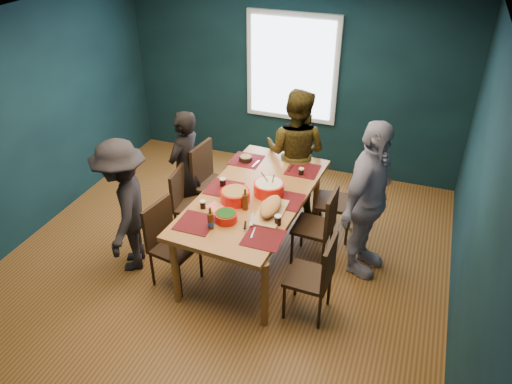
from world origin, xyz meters
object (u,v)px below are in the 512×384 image
chair_left_mid (186,199)px  bowl_salad (235,196)px  cutting_board (270,208)px  chair_left_near (167,238)px  bowl_herbs (226,217)px  person_near_left (124,207)px  person_back (296,153)px  chair_right_mid (321,222)px  chair_right_far (343,197)px  person_far_left (185,169)px  dining_table (254,200)px  bowl_dumpling (269,188)px  chair_left_far (210,177)px  person_right (368,201)px  chair_right_near (318,272)px

chair_left_mid → bowl_salad: bearing=-26.4°
cutting_board → chair_left_near: bearing=-158.5°
bowl_herbs → person_near_left: bearing=-176.5°
person_back → chair_right_mid: bearing=127.6°
chair_right_far → cutting_board: 1.23m
chair_left_near → person_far_left: 1.17m
dining_table → chair_left_near: bearing=-131.2°
chair_left_near → person_back: person_back is taller
chair_right_mid → bowl_dumpling: bearing=-170.7°
chair_left_far → dining_table: bearing=-27.5°
person_right → chair_left_mid: bearing=108.4°
chair_left_near → cutting_board: cutting_board is taller
chair_left_mid → chair_right_far: bearing=13.7°
bowl_dumpling → person_back: bearing=89.4°
dining_table → bowl_salad: 0.29m
person_far_left → bowl_herbs: size_ratio=6.61×
chair_right_far → chair_right_mid: (-0.13, -0.58, -0.02)m
person_back → bowl_dumpling: person_back is taller
dining_table → chair_right_near: size_ratio=2.41×
cutting_board → bowl_herbs: bearing=-144.7°
chair_right_near → cutting_board: cutting_board is taller
chair_right_mid → bowl_salad: bearing=-156.7°
chair_right_far → cutting_board: cutting_board is taller
dining_table → chair_right_near: chair_right_near is taller
person_back → bowl_dumpling: bearing=95.4°
chair_right_mid → bowl_herbs: bearing=-137.1°
chair_left_near → person_near_left: size_ratio=0.61×
bowl_salad → chair_right_near: bearing=-25.3°
dining_table → chair_left_far: size_ratio=2.20×
person_near_left → bowl_salad: 1.22m
person_right → cutting_board: (-0.93, -0.48, -0.00)m
chair_left_far → person_near_left: bearing=-104.3°
chair_left_far → chair_left_near: bearing=-79.6°
person_far_left → person_right: bearing=93.5°
chair_right_far → person_back: bearing=147.0°
person_far_left → bowl_herbs: 1.37m
chair_left_far → person_near_left: 1.30m
chair_right_far → chair_right_mid: bearing=-107.5°
chair_left_far → chair_left_near: chair_left_far is taller
person_far_left → bowl_herbs: (0.96, -0.96, 0.13)m
chair_left_near → bowl_salad: (0.58, 0.53, 0.35)m
person_back → bowl_herbs: 1.71m
chair_left_mid → person_right: size_ratio=0.50×
chair_right_far → person_far_left: bearing=-175.0°
chair_left_far → chair_left_mid: size_ratio=1.14×
chair_right_far → person_far_left: 1.98m
chair_right_far → person_near_left: (-2.15, -1.38, 0.22)m
chair_left_far → cutting_board: bearing=-30.7°
person_right → bowl_herbs: bearing=135.8°
bowl_salad → bowl_herbs: size_ratio=1.39×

